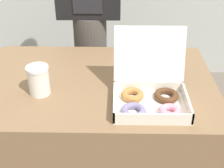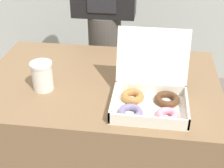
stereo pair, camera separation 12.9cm
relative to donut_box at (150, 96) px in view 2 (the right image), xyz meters
The scene contains 4 objects.
table 0.51m from the donut_box, 143.18° to the left, with size 1.12×0.75×0.74m.
donut_box is the anchor object (origin of this frame).
coffee_cup 0.48m from the donut_box, behind, with size 0.10×0.10×0.13m.
person_customer 0.87m from the donut_box, 111.40° to the left, with size 0.39×0.22×1.61m.
Camera 2 is at (0.23, -1.25, 1.50)m, focal length 50.00 mm.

